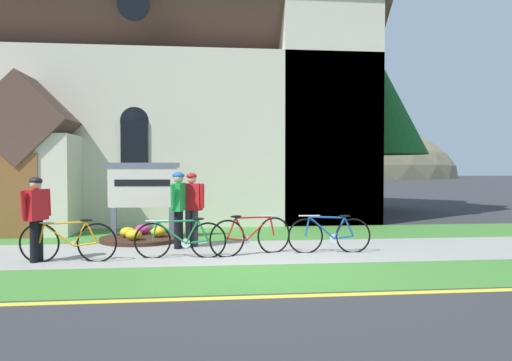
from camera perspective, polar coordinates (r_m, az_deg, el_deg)
The scene contains 17 objects.
ground at distance 12.59m, azimuth -1.22°, elevation -6.45°, with size 140.00×140.00×0.00m, color #333335.
sidewalk_slab at distance 10.47m, azimuth -16.73°, elevation -8.16°, with size 32.00×2.79×0.01m, color #99968E.
grass_verge at distance 8.18m, azimuth -19.82°, elevation -10.99°, with size 32.00×1.99×0.01m, color #427F33.
church_lawn at distance 13.16m, azimuth -14.55°, elevation -6.13°, with size 24.00×2.72×0.01m, color #427F33.
curb_paint_stripe at distance 7.11m, azimuth -22.03°, elevation -12.97°, with size 28.00×0.16×0.01m, color yellow.
church_building at distance 18.78m, azimuth -10.78°, elevation 10.80°, with size 15.12×10.86×13.02m.
church_sign at distance 12.32m, azimuth -12.96°, elevation -0.93°, with size 1.78×0.19×1.86m.
flower_bed at distance 12.08m, azimuth -13.12°, elevation -6.39°, with size 1.91×1.91×0.34m.
bicycle_black at distance 10.28m, azimuth 8.51°, elevation -6.20°, with size 1.72×0.11×0.80m.
bicycle_blue at distance 9.85m, azimuth -20.82°, elevation -6.60°, with size 1.80×0.17×0.82m.
bicycle_green at distance 9.93m, azimuth -0.61°, elevation -6.39°, with size 1.69×0.67×0.83m.
bicycle_red at distance 9.71m, azimuth -8.68°, elevation -6.71°, with size 1.78×0.14×0.81m.
cyclist_in_blue_jersey at distance 10.99m, azimuth -7.44°, elevation -2.67°, with size 0.55×0.51×1.63m.
cyclist_in_orange_jersey at distance 10.75m, azimuth -8.94°, elevation -2.70°, with size 0.31×0.74×1.65m.
cyclist_in_red_jersey at distance 9.98m, azimuth -24.04°, elevation -3.48°, with size 0.38×0.61×1.58m.
roadside_conifer at distance 20.39m, azimuth 13.27°, elevation 8.95°, with size 4.34×4.34×6.52m.
distant_hill at distance 74.57m, azimuth -15.61°, elevation 0.29°, with size 101.85×44.04×26.71m, color #847A5B.
Camera 1 is at (-1.10, -8.42, 1.79)m, focal length 34.66 mm.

